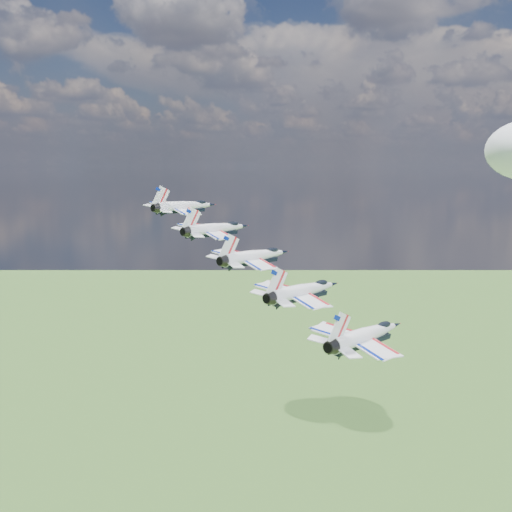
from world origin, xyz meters
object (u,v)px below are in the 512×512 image
at_px(jet_0, 186,206).
at_px(jet_2, 256,256).
at_px(jet_3, 304,290).
at_px(jet_4, 367,335).
at_px(jet_1, 217,229).

relative_size(jet_0, jet_2, 1.00).
xyz_separation_m(jet_2, jet_3, (9.31, -6.81, -2.70)).
distance_m(jet_0, jet_4, 47.39).
xyz_separation_m(jet_0, jet_1, (9.31, -6.81, -2.70)).
xyz_separation_m(jet_3, jet_4, (9.31, -6.81, -2.70)).
relative_size(jet_1, jet_3, 1.00).
height_order(jet_1, jet_2, jet_1).
xyz_separation_m(jet_0, jet_4, (37.25, -27.23, -10.80)).
distance_m(jet_0, jet_3, 35.54).
relative_size(jet_0, jet_4, 1.00).
relative_size(jet_0, jet_3, 1.00).
bearing_deg(jet_2, jet_3, -16.99).
height_order(jet_2, jet_3, jet_2).
height_order(jet_3, jet_4, jet_3).
distance_m(jet_2, jet_4, 23.69).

